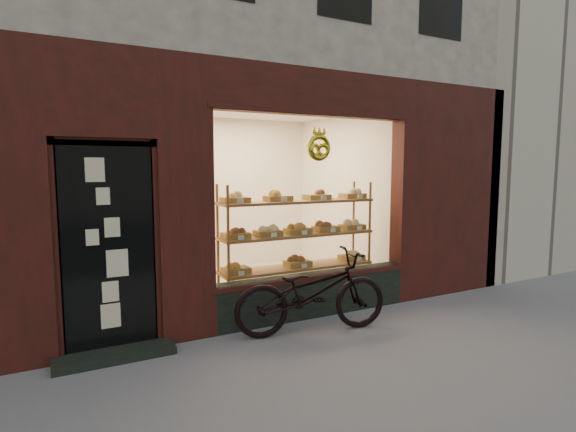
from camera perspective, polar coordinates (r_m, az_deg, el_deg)
ground at (r=4.15m, az=13.83°, el=-21.39°), size 90.00×90.00×0.00m
neighbor_right at (r=14.84m, az=28.60°, el=15.53°), size 12.00×7.00×9.00m
display_shelf at (r=6.12m, az=1.24°, el=-3.54°), size 2.20×0.45×1.70m
bicycle at (r=5.25m, az=3.06°, el=-9.63°), size 1.91×0.97×0.96m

